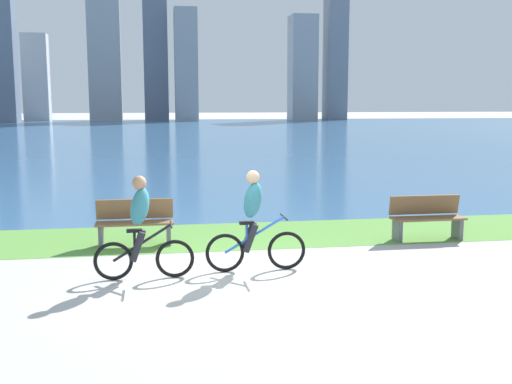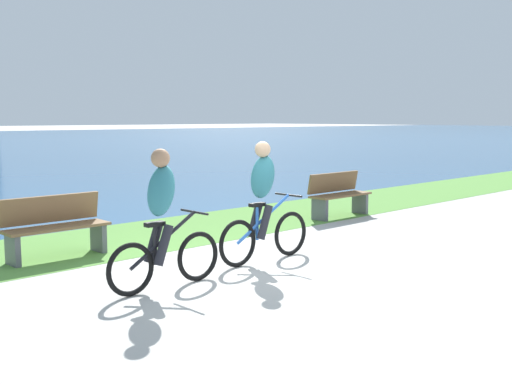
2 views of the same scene
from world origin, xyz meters
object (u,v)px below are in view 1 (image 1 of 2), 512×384
cyclist_lead (254,221)px  cyclist_trailing (141,228)px  bench_far_along_path (135,222)px  bench_near_path (427,218)px

cyclist_lead → cyclist_trailing: cyclist_lead is taller
cyclist_trailing → cyclist_lead: bearing=5.9°
cyclist_trailing → bench_far_along_path: (-0.18, 2.42, -0.38)m
bench_near_path → bench_far_along_path: 5.90m
cyclist_lead → bench_near_path: size_ratio=1.13×
cyclist_lead → cyclist_trailing: 1.84m
bench_far_along_path → cyclist_lead: bearing=-48.0°
cyclist_lead → bench_far_along_path: (-2.01, 2.23, -0.39)m
cyclist_lead → bench_far_along_path: bearing=132.0°
bench_far_along_path → cyclist_trailing: bearing=-85.7°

